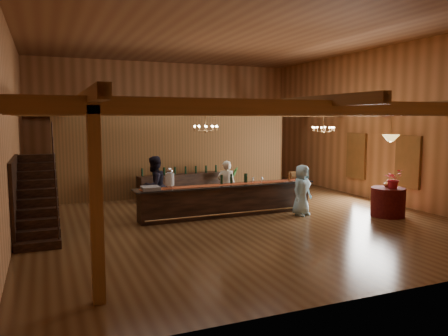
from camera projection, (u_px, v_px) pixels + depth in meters
name	position (u px, v px, depth m)	size (l,w,h in m)	color
floor	(225.00, 213.00, 13.89)	(14.00, 14.00, 0.00)	brown
ceiling	(225.00, 35.00, 13.26)	(14.00, 14.00, 0.00)	brown
wall_back	(166.00, 124.00, 20.00)	(12.00, 0.10, 5.50)	#B67646
wall_front	(388.00, 133.00, 7.15)	(12.00, 0.10, 5.50)	#B67646
wall_left	(11.00, 128.00, 11.29)	(0.10, 14.00, 5.50)	#B67646
wall_right	(377.00, 125.00, 15.85)	(0.10, 14.00, 5.50)	#B67646
beam_grid	(219.00, 110.00, 13.98)	(11.90, 13.90, 0.39)	brown
support_posts	(231.00, 164.00, 13.24)	(9.20, 10.20, 3.20)	brown
partition_wall	(178.00, 156.00, 16.73)	(9.00, 0.18, 3.10)	brown
window_right_front	(408.00, 162.00, 14.50)	(0.12, 1.05, 1.75)	white
window_right_back	(356.00, 156.00, 16.89)	(0.12, 1.05, 1.75)	white
staircase	(37.00, 198.00, 11.02)	(1.00, 2.80, 2.00)	#3F2518
backroom_boxes	(169.00, 176.00, 18.76)	(4.10, 0.60, 1.10)	#3F2518
tasting_bar	(227.00, 200.00, 13.45)	(5.79, 0.82, 0.98)	#3F2518
beverage_dispenser	(170.00, 178.00, 12.70)	(0.26, 0.26, 0.60)	silver
glass_rack_tray	(150.00, 188.00, 12.41)	(0.50, 0.50, 0.10)	gray
raffle_drum	(293.00, 175.00, 14.25)	(0.34, 0.24, 0.30)	#98602C
bar_bottle_0	(222.00, 180.00, 13.43)	(0.07, 0.07, 0.30)	black
bar_bottle_1	(231.00, 179.00, 13.55)	(0.07, 0.07, 0.30)	black
bar_bottle_2	(245.00, 178.00, 13.74)	(0.07, 0.07, 0.30)	black
bar_bottle_3	(246.00, 178.00, 13.76)	(0.07, 0.07, 0.30)	black
backbar_shelf	(180.00, 186.00, 16.34)	(3.26, 0.51, 0.92)	#3F2518
round_table	(388.00, 202.00, 13.37)	(1.02, 1.02, 0.88)	#50110A
chandelier_left	(206.00, 128.00, 14.40)	(0.80, 0.80, 0.68)	#A07443
chandelier_right	(323.00, 129.00, 16.06)	(0.80, 0.80, 0.75)	#A07443
pendant_lamp	(391.00, 138.00, 13.14)	(0.52, 0.52, 0.90)	#A07443
bartender	(226.00, 185.00, 14.28)	(0.59, 0.39, 1.62)	white
staff_second	(154.00, 186.00, 13.39)	(0.90, 0.70, 1.85)	black
guest	(302.00, 190.00, 13.46)	(0.77, 0.50, 1.58)	#9ED4E8
floor_plant	(231.00, 182.00, 16.49)	(0.65, 0.52, 1.18)	#276624
table_flowers	(393.00, 179.00, 13.20)	(0.53, 0.46, 0.59)	#AD1C28
table_vase	(387.00, 182.00, 13.45)	(0.16, 0.16, 0.32)	#A07443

